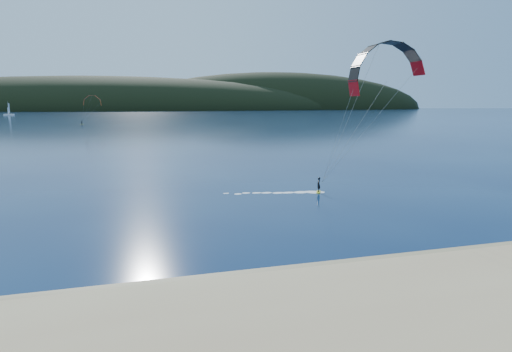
# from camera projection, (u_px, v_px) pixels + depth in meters

# --- Properties ---
(ground) EXTENTS (1800.00, 1800.00, 0.00)m
(ground) POSITION_uv_depth(u_px,v_px,m) (248.00, 322.00, 19.04)
(ground) COLOR #071639
(ground) RESTS_ON ground
(wet_sand) EXTENTS (220.00, 2.50, 0.10)m
(wet_sand) POSITION_uv_depth(u_px,v_px,m) (229.00, 281.00, 23.31)
(wet_sand) COLOR #927F55
(wet_sand) RESTS_ON ground
(headland) EXTENTS (1200.00, 310.00, 140.00)m
(headland) POSITION_uv_depth(u_px,v_px,m) (144.00, 110.00, 727.34)
(headland) COLOR black
(headland) RESTS_ON ground
(kitesurfer_near) EXTENTS (21.04, 6.23, 15.45)m
(kitesurfer_near) POSITION_uv_depth(u_px,v_px,m) (383.00, 85.00, 43.47)
(kitesurfer_near) COLOR yellow
(kitesurfer_near) RESTS_ON ground
(kitesurfer_far) EXTENTS (10.70, 5.56, 12.11)m
(kitesurfer_far) POSITION_uv_depth(u_px,v_px,m) (92.00, 104.00, 201.60)
(kitesurfer_far) COLOR yellow
(kitesurfer_far) RESTS_ON ground
(sailboat) EXTENTS (8.69, 5.56, 12.31)m
(sailboat) POSITION_uv_depth(u_px,v_px,m) (9.00, 114.00, 369.65)
(sailboat) COLOR white
(sailboat) RESTS_ON ground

